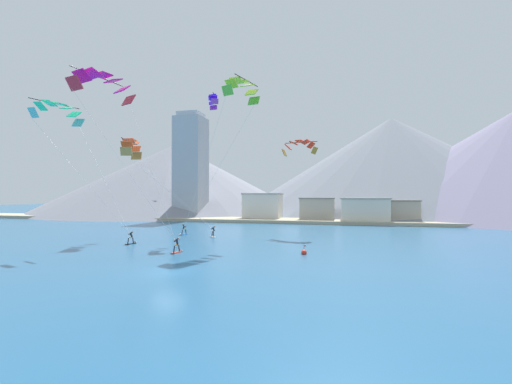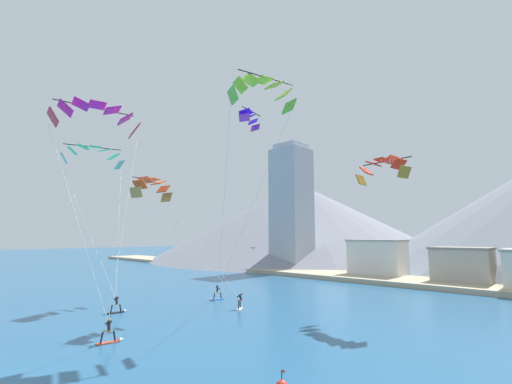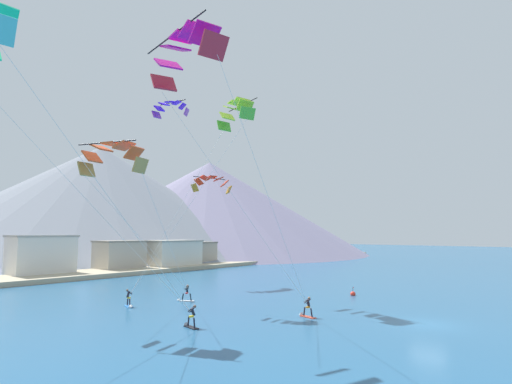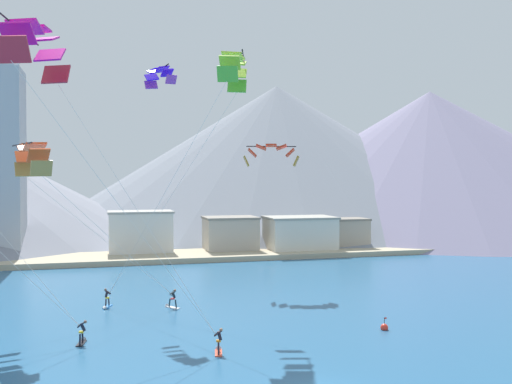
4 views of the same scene
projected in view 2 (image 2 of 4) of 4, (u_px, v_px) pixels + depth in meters
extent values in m
cube|color=#E54C33|center=(108.00, 343.00, 22.51)|extent=(0.70, 1.50, 0.07)
cylinder|color=#231E28|center=(102.00, 338.00, 22.32)|extent=(0.16, 0.25, 0.70)
cylinder|color=#231E28|center=(114.00, 336.00, 22.79)|extent=(0.16, 0.25, 0.70)
cube|color=orange|center=(108.00, 331.00, 22.60)|extent=(0.33, 0.27, 0.12)
cylinder|color=#231E28|center=(109.00, 326.00, 22.60)|extent=(0.37, 0.27, 0.59)
cylinder|color=#231E28|center=(107.00, 323.00, 22.63)|extent=(0.51, 0.17, 0.38)
cylinder|color=#231E28|center=(110.00, 323.00, 22.76)|extent=(0.51, 0.17, 0.38)
cylinder|color=black|center=(108.00, 323.00, 22.84)|extent=(0.13, 0.52, 0.03)
sphere|color=#9E7051|center=(110.00, 320.00, 22.57)|extent=(0.21, 0.21, 0.21)
cone|color=white|center=(122.00, 339.00, 23.02)|extent=(0.41, 0.36, 0.36)
cube|color=#337FDB|center=(218.00, 299.00, 38.00)|extent=(0.87, 1.51, 0.07)
cylinder|color=#231E28|center=(221.00, 296.00, 38.24)|extent=(0.18, 0.26, 0.70)
cylinder|color=#231E28|center=(214.00, 296.00, 37.86)|extent=(0.18, 0.26, 0.70)
cube|color=yellow|center=(218.00, 292.00, 38.10)|extent=(0.35, 0.30, 0.12)
cylinder|color=#231E28|center=(217.00, 289.00, 38.20)|extent=(0.39, 0.30, 0.59)
cylinder|color=#231E28|center=(219.00, 288.00, 38.18)|extent=(0.50, 0.23, 0.38)
cylinder|color=#231E28|center=(217.00, 288.00, 38.08)|extent=(0.50, 0.23, 0.38)
cylinder|color=black|center=(218.00, 288.00, 37.97)|extent=(0.19, 0.50, 0.03)
sphere|color=brown|center=(217.00, 286.00, 38.33)|extent=(0.21, 0.21, 0.21)
cone|color=white|center=(210.00, 299.00, 37.60)|extent=(0.44, 0.40, 0.36)
cube|color=black|center=(116.00, 313.00, 31.38)|extent=(0.68, 1.49, 0.07)
cylinder|color=black|center=(111.00, 309.00, 31.19)|extent=(0.15, 0.25, 0.69)
cylinder|color=black|center=(120.00, 308.00, 31.67)|extent=(0.15, 0.25, 0.69)
cube|color=yellow|center=(116.00, 304.00, 31.48)|extent=(0.32, 0.27, 0.12)
cylinder|color=black|center=(117.00, 301.00, 31.44)|extent=(0.45, 0.28, 0.59)
cylinder|color=black|center=(115.00, 299.00, 31.47)|extent=(0.50, 0.16, 0.38)
cylinder|color=black|center=(118.00, 299.00, 31.60)|extent=(0.50, 0.16, 0.38)
cylinder|color=black|center=(116.00, 299.00, 31.68)|extent=(0.12, 0.52, 0.03)
sphere|color=brown|center=(117.00, 297.00, 31.35)|extent=(0.21, 0.21, 0.21)
cone|color=white|center=(125.00, 311.00, 31.91)|extent=(0.41, 0.36, 0.36)
cube|color=white|center=(239.00, 309.00, 33.07)|extent=(1.18, 1.44, 0.07)
cylinder|color=#14232D|center=(239.00, 305.00, 32.73)|extent=(0.23, 0.26, 0.69)
cylinder|color=#14232D|center=(240.00, 304.00, 33.50)|extent=(0.23, 0.26, 0.69)
cube|color=red|center=(239.00, 301.00, 33.16)|extent=(0.37, 0.35, 0.12)
cylinder|color=#14232D|center=(240.00, 297.00, 33.19)|extent=(0.46, 0.40, 0.59)
cylinder|color=#14232D|center=(239.00, 296.00, 33.12)|extent=(0.46, 0.35, 0.38)
cylinder|color=#14232D|center=(240.00, 295.00, 33.34)|extent=(0.46, 0.35, 0.38)
cylinder|color=black|center=(238.00, 296.00, 33.25)|extent=(0.32, 0.45, 0.03)
sphere|color=#9E7051|center=(242.00, 294.00, 33.21)|extent=(0.21, 0.21, 0.21)
cone|color=white|center=(241.00, 306.00, 33.93)|extent=(0.47, 0.45, 0.36)
cube|color=red|center=(53.00, 117.00, 31.98)|extent=(1.96, 1.19, 1.43)
cube|color=#DF0F99|center=(65.00, 108.00, 32.72)|extent=(2.04, 1.57, 1.15)
cube|color=#DF0F99|center=(81.00, 104.00, 33.57)|extent=(2.08, 1.82, 0.74)
cube|color=#DF0F99|center=(97.00, 105.00, 34.41)|extent=(2.09, 1.90, 0.25)
cube|color=#DF0F99|center=(112.00, 110.00, 35.16)|extent=(2.07, 1.90, 0.74)
cube|color=#DF0F99|center=(125.00, 119.00, 35.74)|extent=(2.01, 1.72, 1.15)
cube|color=red|center=(134.00, 131.00, 36.07)|extent=(1.92, 1.40, 1.43)
cylinder|color=black|center=(96.00, 108.00, 35.07)|extent=(1.33, 7.62, 0.10)
cylinder|color=silver|center=(73.00, 207.00, 27.25)|extent=(11.54, 1.45, 16.15)
cylinder|color=silver|center=(126.00, 209.00, 29.48)|extent=(9.67, 6.50, 16.15)
cube|color=#52B633|center=(289.00, 107.00, 32.15)|extent=(1.78, 1.01, 1.27)
cube|color=#A5D42D|center=(283.00, 95.00, 31.91)|extent=(1.90, 1.40, 1.08)
cube|color=#A5D42D|center=(274.00, 85.00, 31.50)|extent=(1.97, 1.66, 0.73)
cube|color=#A5D42D|center=(263.00, 80.00, 30.98)|extent=(1.99, 1.76, 0.26)
cube|color=#A5D42D|center=(251.00, 80.00, 30.44)|extent=(1.95, 1.76, 0.73)
cube|color=#A5D42D|center=(240.00, 85.00, 29.96)|extent=(1.85, 1.58, 1.08)
cube|color=#52B633|center=(233.00, 95.00, 29.61)|extent=(1.71, 1.24, 1.27)
cylinder|color=black|center=(267.00, 78.00, 30.32)|extent=(1.64, 5.61, 0.10)
cylinder|color=silver|center=(251.00, 208.00, 35.09)|extent=(10.96, 0.86, 17.29)
cylinder|color=silver|center=(224.00, 207.00, 33.74)|extent=(8.84, 6.58, 17.29)
cube|color=#4DBFC2|center=(64.00, 158.00, 41.81)|extent=(1.68, 1.24, 1.39)
cube|color=#1CE197|center=(72.00, 151.00, 42.32)|extent=(1.74, 1.53, 1.18)
cube|color=#1CE197|center=(83.00, 147.00, 43.02)|extent=(1.79, 1.66, 0.83)
cube|color=#1CE197|center=(94.00, 147.00, 43.81)|extent=(1.81, 1.62, 0.37)
cube|color=#1CE197|center=(105.00, 150.00, 44.61)|extent=(1.81, 1.49, 0.83)
cube|color=#1CE197|center=(114.00, 156.00, 45.30)|extent=(1.77, 1.21, 1.18)
cube|color=#4DBFC2|center=(119.00, 165.00, 45.81)|extent=(1.72, 0.81, 1.39)
cylinder|color=black|center=(93.00, 147.00, 44.39)|extent=(2.23, 6.47, 0.10)
cylinder|color=silver|center=(85.00, 221.00, 36.65)|extent=(13.50, 1.45, 14.66)
cylinder|color=silver|center=(119.00, 222.00, 38.82)|extent=(12.36, 5.65, 14.66)
cube|color=#AD8640|center=(136.00, 192.00, 36.77)|extent=(1.52, 1.01, 1.15)
cube|color=#EE4F1E|center=(140.00, 184.00, 37.42)|extent=(1.65, 1.35, 0.97)
cube|color=#EE4F1E|center=(146.00, 180.00, 38.33)|extent=(1.74, 1.54, 0.64)
cube|color=#EE4F1E|center=(152.00, 179.00, 39.35)|extent=(1.76, 1.56, 0.19)
cube|color=#EE4F1E|center=(158.00, 183.00, 40.29)|extent=(1.74, 1.49, 0.64)
cube|color=#EE4F1E|center=(163.00, 189.00, 41.01)|extent=(1.68, 1.25, 0.97)
cube|color=#AD8640|center=(167.00, 197.00, 41.39)|extent=(1.56, 0.88, 1.15)
cylinder|color=black|center=(148.00, 180.00, 39.61)|extent=(2.00, 4.76, 0.10)
cylinder|color=silver|center=(184.00, 244.00, 34.91)|extent=(9.59, 6.13, 9.91)
cylinder|color=silver|center=(199.00, 244.00, 37.34)|extent=(11.34, 1.06, 9.91)
cube|color=purple|center=(255.00, 128.00, 39.28)|extent=(1.23, 0.59, 0.87)
cube|color=#380DEF|center=(253.00, 122.00, 39.02)|extent=(1.29, 0.85, 0.83)
cube|color=#380DEF|center=(250.00, 116.00, 38.53)|extent=(1.33, 1.05, 0.66)
cube|color=#380DEF|center=(248.00, 113.00, 37.87)|extent=(1.33, 1.16, 0.39)
cube|color=#380DEF|center=(246.00, 112.00, 37.15)|extent=(1.28, 1.22, 0.66)
cube|color=#380DEF|center=(244.00, 114.00, 36.48)|extent=(1.19, 1.18, 0.83)
cube|color=purple|center=(244.00, 118.00, 35.97)|extent=(1.08, 1.02, 0.87)
cylinder|color=black|center=(252.00, 112.00, 37.72)|extent=(0.70, 3.53, 0.10)
cube|color=#A9731D|center=(361.00, 180.00, 35.38)|extent=(0.77, 1.35, 1.14)
cube|color=red|center=(366.00, 171.00, 35.01)|extent=(1.11, 1.44, 0.98)
cube|color=red|center=(374.00, 164.00, 34.34)|extent=(1.34, 1.49, 0.68)
cube|color=red|center=(382.00, 160.00, 33.47)|extent=(1.43, 1.50, 0.29)
cube|color=red|center=(391.00, 160.00, 32.52)|extent=(1.45, 1.47, 0.68)
cube|color=red|center=(399.00, 164.00, 31.63)|extent=(1.32, 1.40, 0.98)
cube|color=#A9731D|center=(404.00, 172.00, 30.92)|extent=(1.05, 1.29, 1.14)
cylinder|color=black|center=(386.00, 161.00, 33.73)|extent=(5.18, 0.97, 0.10)
cylinder|color=black|center=(282.00, 375.00, 15.73)|extent=(0.04, 0.04, 0.44)
cube|color=red|center=(283.00, 371.00, 15.69)|extent=(0.18, 0.01, 0.12)
cube|color=tan|center=(404.00, 281.00, 51.40)|extent=(180.00, 10.00, 0.70)
cube|color=silver|center=(377.00, 260.00, 58.02)|extent=(8.64, 5.47, 6.14)
cube|color=#9D9992|center=(377.00, 240.00, 58.43)|extent=(8.98, 5.69, 0.30)
cube|color=silver|center=(250.00, 258.00, 78.45)|extent=(6.95, 4.20, 4.33)
cube|color=#9D9992|center=(250.00, 247.00, 78.75)|extent=(7.23, 4.37, 0.30)
cube|color=#B7AD9E|center=(463.00, 267.00, 48.84)|extent=(7.38, 5.77, 5.14)
cube|color=gray|center=(461.00, 248.00, 49.19)|extent=(7.68, 6.00, 0.30)
cube|color=#A8ADB7|center=(292.00, 209.00, 72.94)|extent=(7.00, 7.00, 25.66)
cube|color=silver|center=(291.00, 148.00, 74.67)|extent=(5.60, 5.60, 1.20)
cone|color=gray|center=(299.00, 220.00, 110.39)|extent=(92.43, 92.43, 24.21)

